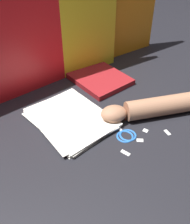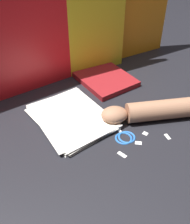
# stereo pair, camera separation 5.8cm
# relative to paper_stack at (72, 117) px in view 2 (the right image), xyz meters

# --- Properties ---
(ground_plane) EXTENTS (6.00, 6.00, 0.00)m
(ground_plane) POSITION_rel_paper_stack_xyz_m (0.04, -0.09, -0.01)
(ground_plane) COLOR black
(backdrop_panel_center) EXTENTS (0.73, 0.14, 0.55)m
(backdrop_panel_center) POSITION_rel_paper_stack_xyz_m (0.06, 0.28, 0.27)
(backdrop_panel_center) COLOR yellow
(backdrop_panel_center) RESTS_ON ground_plane
(backdrop_panel_right) EXTENTS (0.84, 0.13, 0.50)m
(backdrop_panel_right) POSITION_rel_paper_stack_xyz_m (0.28, 0.28, 0.24)
(backdrop_panel_right) COLOR orange
(backdrop_panel_right) RESTS_ON ground_plane
(paper_stack) EXTENTS (0.25, 0.31, 0.02)m
(paper_stack) POSITION_rel_paper_stack_xyz_m (0.00, 0.00, 0.00)
(paper_stack) COLOR white
(paper_stack) RESTS_ON ground_plane
(book_closed) EXTENTS (0.21, 0.27, 0.02)m
(book_closed) POSITION_rel_paper_stack_xyz_m (0.26, 0.14, 0.00)
(book_closed) COLOR maroon
(book_closed) RESTS_ON ground_plane
(scissors) EXTENTS (0.10, 0.19, 0.01)m
(scissors) POSITION_rel_paper_stack_xyz_m (0.10, -0.16, -0.00)
(scissors) COLOR silver
(scissors) RESTS_ON ground_plane
(hand_forearm) EXTENTS (0.34, 0.23, 0.07)m
(hand_forearm) POSITION_rel_paper_stack_xyz_m (0.23, -0.17, 0.03)
(hand_forearm) COLOR #A87556
(hand_forearm) RESTS_ON ground_plane
(paper_scrap_near) EXTENTS (0.02, 0.03, 0.00)m
(paper_scrap_near) POSITION_rel_paper_stack_xyz_m (0.03, -0.24, -0.01)
(paper_scrap_near) COLOR white
(paper_scrap_near) RESTS_ON ground_plane
(paper_scrap_mid) EXTENTS (0.03, 0.03, 0.00)m
(paper_scrap_mid) POSITION_rel_paper_stack_xyz_m (0.11, -0.23, -0.01)
(paper_scrap_mid) COLOR white
(paper_scrap_mid) RESTS_ON ground_plane
(paper_scrap_far) EXTENTS (0.02, 0.02, 0.00)m
(paper_scrap_far) POSITION_rel_paper_stack_xyz_m (0.16, -0.21, -0.01)
(paper_scrap_far) COLOR white
(paper_scrap_far) RESTS_ON ground_plane
(paper_scrap_side) EXTENTS (0.02, 0.03, 0.00)m
(paper_scrap_side) POSITION_rel_paper_stack_xyz_m (0.21, -0.27, -0.01)
(paper_scrap_side) COLOR white
(paper_scrap_side) RESTS_ON ground_plane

